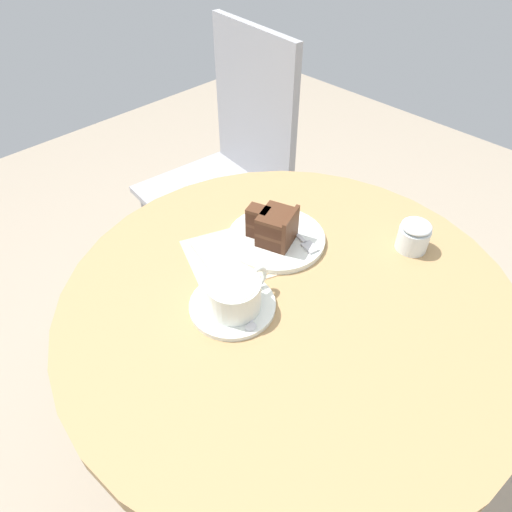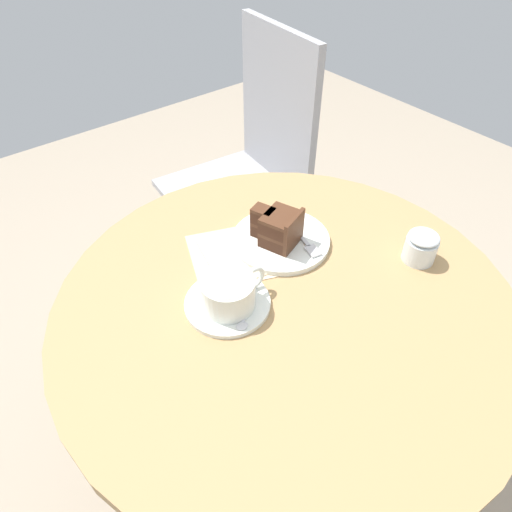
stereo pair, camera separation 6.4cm
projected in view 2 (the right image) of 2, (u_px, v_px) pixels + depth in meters
ground_plane at (275, 462)px, 1.30m from camera, size 4.40×4.40×0.01m
cafe_table at (284, 335)px, 0.90m from camera, size 0.84×0.84×0.69m
saucer at (228, 303)px, 0.81m from camera, size 0.15×0.15×0.01m
coffee_cup at (229, 292)px, 0.78m from camera, size 0.13×0.09×0.06m
teaspoon at (246, 314)px, 0.78m from camera, size 0.08×0.07×0.00m
cake_plate at (281, 240)px, 0.93m from camera, size 0.20×0.20×0.01m
cake_slice at (278, 228)px, 0.90m from camera, size 0.09×0.11×0.07m
fork at (304, 241)px, 0.92m from camera, size 0.04×0.13×0.00m
napkin at (238, 254)px, 0.91m from camera, size 0.22×0.22×0.00m
cafe_chair at (254, 160)px, 1.43m from camera, size 0.42×0.42×0.94m
sugar_pot at (421, 246)px, 0.88m from camera, size 0.06×0.06×0.07m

